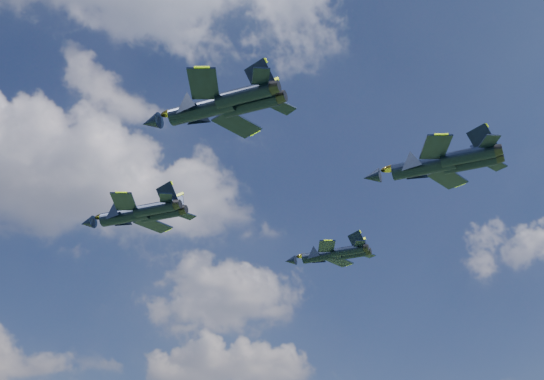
{
  "coord_description": "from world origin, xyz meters",
  "views": [
    {
      "loc": [
        -14.86,
        -67.26,
        25.68
      ],
      "look_at": [
        0.68,
        5.09,
        65.34
      ],
      "focal_mm": 45.0,
      "sensor_mm": 36.0,
      "label": 1
    }
  ],
  "objects_px": {
    "jet_left": "(198,110)",
    "jet_right": "(319,256)",
    "jet_lead": "(122,216)",
    "jet_slot": "(418,167)"
  },
  "relations": [
    {
      "from": "jet_left",
      "to": "jet_lead",
      "type": "bearing_deg",
      "value": 49.99
    },
    {
      "from": "jet_left",
      "to": "jet_right",
      "type": "xyz_separation_m",
      "value": [
        22.02,
        32.66,
        -0.87
      ]
    },
    {
      "from": "jet_lead",
      "to": "jet_left",
      "type": "distance_m",
      "value": 26.85
    },
    {
      "from": "jet_lead",
      "to": "jet_left",
      "type": "height_order",
      "value": "jet_left"
    },
    {
      "from": "jet_right",
      "to": "jet_slot",
      "type": "relative_size",
      "value": 0.86
    },
    {
      "from": "jet_right",
      "to": "jet_left",
      "type": "bearing_deg",
      "value": -179.43
    },
    {
      "from": "jet_left",
      "to": "jet_right",
      "type": "bearing_deg",
      "value": 0.75
    },
    {
      "from": "jet_left",
      "to": "jet_right",
      "type": "height_order",
      "value": "jet_left"
    },
    {
      "from": "jet_left",
      "to": "jet_slot",
      "type": "bearing_deg",
      "value": -49.52
    },
    {
      "from": "jet_left",
      "to": "jet_right",
      "type": "distance_m",
      "value": 39.39
    }
  ]
}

